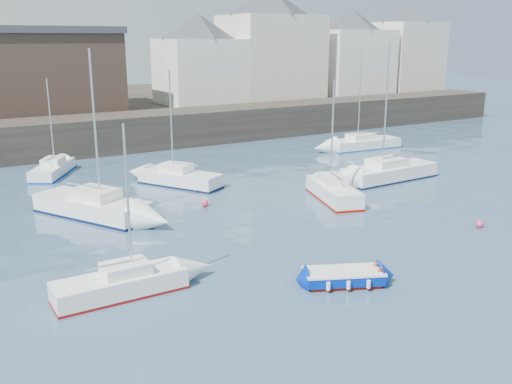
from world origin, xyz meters
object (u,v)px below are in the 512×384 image
sailboat_g (363,143)px  buoy_far (205,207)px  sailboat_b (92,206)px  sailboat_f (180,178)px  sailboat_h (53,169)px  sailboat_c (333,191)px  buoy_mid (479,227)px  sailboat_a (121,284)px  blue_dinghy (343,277)px  sailboat_d (389,172)px  buoy_near (92,301)px

sailboat_g → buoy_far: bearing=-155.8°
sailboat_b → sailboat_f: (6.80, 3.74, -0.06)m
sailboat_f → sailboat_h: sailboat_f is taller
sailboat_c → buoy_mid: 8.61m
sailboat_b → sailboat_a: bearing=-99.9°
buoy_mid → sailboat_b: bearing=143.5°
blue_dinghy → sailboat_a: 8.60m
sailboat_d → sailboat_a: bearing=-159.1°
sailboat_g → buoy_mid: (-9.38, -19.55, -0.48)m
buoy_far → buoy_near: bearing=-135.4°
buoy_mid → sailboat_a: bearing=174.6°
sailboat_c → sailboat_b: bearing=162.5°
sailboat_a → buoy_far: bearing=48.6°
sailboat_b → buoy_mid: sailboat_b is taller
sailboat_g → buoy_far: sailboat_g is taller
sailboat_a → sailboat_h: size_ratio=0.96×
sailboat_b → sailboat_h: sailboat_b is taller
blue_dinghy → buoy_mid: 10.65m
sailboat_b → sailboat_g: size_ratio=1.06×
sailboat_f → buoy_mid: bearing=-58.7°
sailboat_h → buoy_far: (5.78, -12.59, -0.44)m
sailboat_a → sailboat_b: size_ratio=0.73×
sailboat_c → sailboat_g: 17.06m
sailboat_g → sailboat_h: 25.87m
sailboat_a → buoy_near: (-1.11, 0.07, -0.46)m
sailboat_f → buoy_mid: size_ratio=18.68×
blue_dinghy → buoy_mid: (10.49, 1.85, -0.33)m
blue_dinghy → buoy_far: bearing=89.8°
sailboat_b → sailboat_g: 26.89m
sailboat_d → sailboat_f: 14.22m
blue_dinghy → sailboat_a: (-7.81, 3.59, 0.13)m
sailboat_h → sailboat_g: bearing=-8.2°
sailboat_f → buoy_near: size_ratio=17.72×
sailboat_c → sailboat_f: 10.25m
blue_dinghy → sailboat_c: (7.32, 9.84, 0.21)m
sailboat_d → sailboat_c: bearing=-162.9°
sailboat_c → sailboat_a: bearing=-157.6°
sailboat_b → sailboat_d: sailboat_d is taller
sailboat_a → blue_dinghy: bearing=-24.7°
sailboat_b → buoy_far: (6.03, -1.53, -0.58)m
sailboat_c → sailboat_g: size_ratio=0.84×
sailboat_d → sailboat_g: 11.39m
sailboat_b → blue_dinghy: bearing=-66.9°
sailboat_a → buoy_mid: (18.30, -1.74, -0.46)m
sailboat_f → sailboat_h: (-6.55, 7.32, -0.08)m
sailboat_c → buoy_mid: size_ratio=17.77×
sailboat_c → sailboat_d: 6.70m
sailboat_d → sailboat_h: sailboat_d is taller
sailboat_a → buoy_far: (7.86, 8.91, -0.46)m
blue_dinghy → sailboat_b: bearing=113.1°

